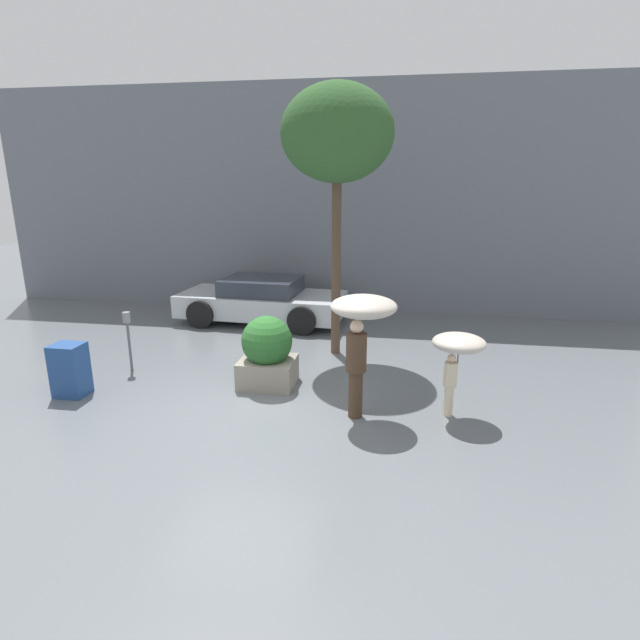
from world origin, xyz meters
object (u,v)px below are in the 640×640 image
(planter_box, at_px, (267,352))
(newspaper_box, at_px, (70,370))
(person_child, at_px, (458,349))
(street_tree, at_px, (337,135))
(person_adult, at_px, (362,321))
(parked_car_near, at_px, (262,301))
(parking_meter, at_px, (128,329))

(planter_box, xyz_separation_m, newspaper_box, (-3.17, -0.96, -0.17))
(person_child, distance_m, street_tree, 4.72)
(person_adult, xyz_separation_m, street_tree, (-0.76, 2.82, 2.84))
(parked_car_near, bearing_deg, street_tree, -130.24)
(planter_box, bearing_deg, parked_car_near, 107.04)
(person_adult, distance_m, newspaper_box, 5.00)
(person_adult, relative_size, street_tree, 0.36)
(person_child, bearing_deg, planter_box, 158.87)
(person_adult, height_order, person_child, person_adult)
(person_child, bearing_deg, parking_meter, 162.16)
(street_tree, bearing_deg, newspaper_box, -144.99)
(person_adult, xyz_separation_m, parking_meter, (-4.49, 1.16, -0.67))
(person_adult, bearing_deg, parked_car_near, 69.28)
(planter_box, height_order, street_tree, street_tree)
(parking_meter, bearing_deg, newspaper_box, -107.87)
(planter_box, height_order, person_adult, person_adult)
(person_child, distance_m, newspaper_box, 6.35)
(parking_meter, distance_m, newspaper_box, 1.34)
(person_child, xyz_separation_m, parking_meter, (-5.92, 0.96, -0.25))
(street_tree, bearing_deg, person_adult, -74.86)
(person_child, bearing_deg, street_tree, 121.25)
(person_adult, height_order, parking_meter, person_adult)
(planter_box, height_order, parked_car_near, planter_box)
(planter_box, bearing_deg, parking_meter, 174.58)
(person_adult, relative_size, parking_meter, 1.63)
(newspaper_box, bearing_deg, planter_box, 16.81)
(parked_car_near, distance_m, parking_meter, 4.08)
(planter_box, xyz_separation_m, parking_meter, (-2.77, 0.26, 0.22))
(planter_box, distance_m, street_tree, 4.30)
(street_tree, bearing_deg, person_child, -50.15)
(planter_box, relative_size, person_adult, 0.67)
(person_adult, xyz_separation_m, parked_car_near, (-2.95, 4.92, -0.95))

